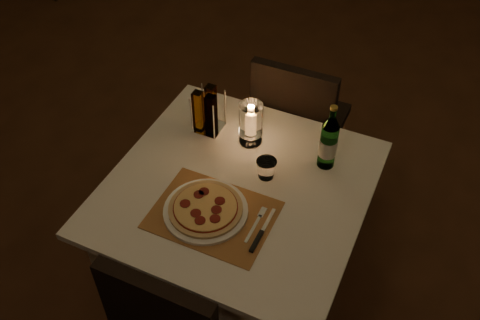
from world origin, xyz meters
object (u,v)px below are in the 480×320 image
at_px(plate, 206,211).
at_px(water_bottle, 329,142).
at_px(main_table, 238,241).
at_px(pizza, 205,208).
at_px(chair_far, 297,117).
at_px(tumbler, 266,169).
at_px(hurricane_candle, 251,121).

distance_m(plate, water_bottle, 0.56).
bearing_deg(plate, main_table, 74.48).
bearing_deg(water_bottle, pizza, -126.94).
relative_size(plate, water_bottle, 1.06).
relative_size(chair_far, tumbler, 10.94).
relative_size(main_table, chair_far, 1.11).
height_order(chair_far, hurricane_candle, hurricane_candle).
distance_m(chair_far, tumbler, 0.67).
relative_size(main_table, pizza, 3.57).
bearing_deg(water_bottle, tumbler, -139.87).
height_order(tumbler, water_bottle, water_bottle).
height_order(main_table, pizza, pizza).
height_order(main_table, water_bottle, water_bottle).
bearing_deg(plate, hurricane_candle, 91.13).
distance_m(pizza, hurricane_candle, 0.44).
xyz_separation_m(plate, water_bottle, (0.33, 0.44, 0.11)).
relative_size(main_table, plate, 3.12).
bearing_deg(main_table, hurricane_candle, 102.92).
relative_size(tumbler, water_bottle, 0.27).
height_order(chair_far, water_bottle, water_bottle).
bearing_deg(plate, water_bottle, 53.06).
bearing_deg(main_table, chair_far, 90.00).
height_order(main_table, hurricane_candle, hurricane_candle).
bearing_deg(pizza, main_table, 74.46).
bearing_deg(hurricane_candle, main_table, -77.08).
distance_m(pizza, tumbler, 0.30).
distance_m(main_table, hurricane_candle, 0.55).
bearing_deg(tumbler, hurricane_candle, 130.58).
bearing_deg(main_table, tumbler, 47.95).
xyz_separation_m(tumbler, water_bottle, (0.20, 0.16, 0.08)).
relative_size(pizza, water_bottle, 0.93).
bearing_deg(chair_far, tumbler, -82.49).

